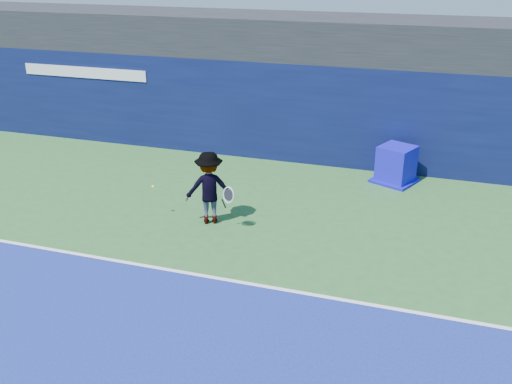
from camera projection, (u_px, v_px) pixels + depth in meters
ground at (127, 373)px, 8.82m from camera, size 80.00×80.00×0.00m
baseline at (202, 276)px, 11.45m from camera, size 24.00×0.10×0.01m
stadium_band at (305, 36)px, 17.49m from camera, size 36.00×3.00×1.20m
back_wall_assembly at (295, 111)px, 17.44m from camera, size 36.00×1.03×3.00m
equipment_cart at (396, 166)px, 15.94m from camera, size 1.43×1.43×1.04m
tennis_player at (209, 188)px, 13.40m from camera, size 1.41×1.05×1.77m
tennis_ball at (153, 187)px, 13.73m from camera, size 0.07×0.07×0.07m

